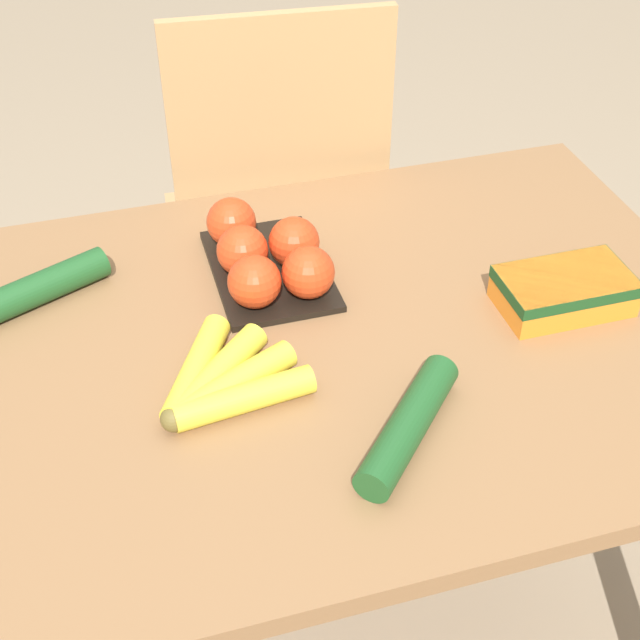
{
  "coord_description": "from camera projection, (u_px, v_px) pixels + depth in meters",
  "views": [
    {
      "loc": [
        -0.26,
        -0.88,
        1.53
      ],
      "look_at": [
        0.0,
        0.0,
        0.77
      ],
      "focal_mm": 50.0,
      "sensor_mm": 36.0,
      "label": 1
    }
  ],
  "objects": [
    {
      "name": "ground_plane",
      "position": [
        320.0,
        633.0,
        1.68
      ],
      "size": [
        12.0,
        12.0,
        0.0
      ],
      "primitive_type": "plane",
      "color": "gray"
    },
    {
      "name": "carrot_bag",
      "position": [
        565.0,
        288.0,
        1.24
      ],
      "size": [
        0.18,
        0.11,
        0.05
      ],
      "color": "orange",
      "rests_on": "dining_table"
    },
    {
      "name": "tomato_pack",
      "position": [
        266.0,
        256.0,
        1.28
      ],
      "size": [
        0.16,
        0.24,
        0.09
      ],
      "color": "black",
      "rests_on": "dining_table"
    },
    {
      "name": "chair",
      "position": [
        276.0,
        232.0,
        1.8
      ],
      "size": [
        0.45,
        0.43,
        1.01
      ],
      "rotation": [
        0.0,
        0.0,
        3.06
      ],
      "color": "tan",
      "rests_on": "ground_plane"
    },
    {
      "name": "dining_table",
      "position": [
        320.0,
        397.0,
        1.28
      ],
      "size": [
        1.16,
        0.8,
        0.74
      ],
      "color": "olive",
      "rests_on": "ground_plane"
    },
    {
      "name": "cucumber_far",
      "position": [
        409.0,
        425.0,
        1.05
      ],
      "size": [
        0.18,
        0.19,
        0.05
      ],
      "color": "#1E5123",
      "rests_on": "dining_table"
    },
    {
      "name": "banana_bunch",
      "position": [
        221.0,
        383.0,
        1.11
      ],
      "size": [
        0.2,
        0.18,
        0.04
      ],
      "color": "brown",
      "rests_on": "dining_table"
    },
    {
      "name": "cucumber_near",
      "position": [
        35.0,
        290.0,
        1.25
      ],
      "size": [
        0.22,
        0.13,
        0.05
      ],
      "color": "#1E5123",
      "rests_on": "dining_table"
    }
  ]
}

